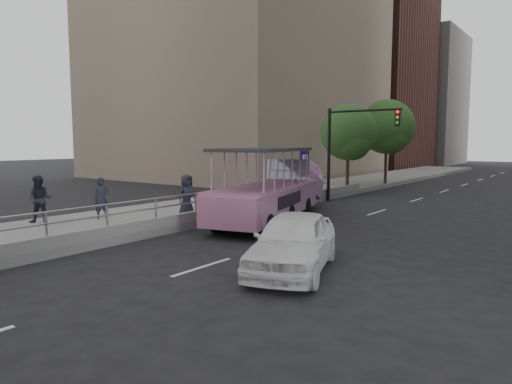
{
  "coord_description": "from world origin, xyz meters",
  "views": [
    {
      "loc": [
        9.22,
        -10.62,
        3.28
      ],
      "look_at": [
        -0.3,
        2.13,
        1.57
      ],
      "focal_mm": 32.0,
      "sensor_mm": 36.0,
      "label": 1
    }
  ],
  "objects_px": {
    "pedestrian_mid": "(40,199)",
    "pedestrian_far": "(187,196)",
    "car": "(293,241)",
    "street_tree_far": "(388,129)",
    "pedestrian_near": "(102,198)",
    "traffic_signal": "(349,139)",
    "parking_sign": "(304,172)",
    "duck_boat": "(274,193)",
    "street_tree_near": "(349,134)"
  },
  "relations": [
    {
      "from": "pedestrian_far",
      "to": "traffic_signal",
      "type": "bearing_deg",
      "value": -5.5
    },
    {
      "from": "pedestrian_far",
      "to": "parking_sign",
      "type": "height_order",
      "value": "parking_sign"
    },
    {
      "from": "pedestrian_near",
      "to": "street_tree_far",
      "type": "xyz_separation_m",
      "value": [
        3.26,
        21.86,
        3.19
      ]
    },
    {
      "from": "parking_sign",
      "to": "traffic_signal",
      "type": "height_order",
      "value": "traffic_signal"
    },
    {
      "from": "street_tree_near",
      "to": "car",
      "type": "bearing_deg",
      "value": -69.08
    },
    {
      "from": "pedestrian_far",
      "to": "street_tree_far",
      "type": "bearing_deg",
      "value": 4.4
    },
    {
      "from": "car",
      "to": "street_tree_far",
      "type": "height_order",
      "value": "street_tree_far"
    },
    {
      "from": "pedestrian_far",
      "to": "street_tree_near",
      "type": "bearing_deg",
      "value": 4.19
    },
    {
      "from": "pedestrian_near",
      "to": "pedestrian_mid",
      "type": "xyz_separation_m",
      "value": [
        -1.0,
        -1.98,
        0.08
      ]
    },
    {
      "from": "traffic_signal",
      "to": "street_tree_near",
      "type": "distance_m",
      "value": 3.8
    },
    {
      "from": "street_tree_far",
      "to": "street_tree_near",
      "type": "bearing_deg",
      "value": -91.91
    },
    {
      "from": "car",
      "to": "pedestrian_near",
      "type": "xyz_separation_m",
      "value": [
        -9.46,
        0.87,
        0.35
      ]
    },
    {
      "from": "duck_boat",
      "to": "parking_sign",
      "type": "relative_size",
      "value": 3.32
    },
    {
      "from": "pedestrian_near",
      "to": "parking_sign",
      "type": "bearing_deg",
      "value": 12.39
    },
    {
      "from": "duck_boat",
      "to": "street_tree_near",
      "type": "distance_m",
      "value": 10.85
    },
    {
      "from": "duck_boat",
      "to": "street_tree_near",
      "type": "bearing_deg",
      "value": 98.08
    },
    {
      "from": "traffic_signal",
      "to": "parking_sign",
      "type": "bearing_deg",
      "value": -117.37
    },
    {
      "from": "pedestrian_far",
      "to": "pedestrian_mid",
      "type": "bearing_deg",
      "value": 147.77
    },
    {
      "from": "duck_boat",
      "to": "pedestrian_near",
      "type": "height_order",
      "value": "duck_boat"
    },
    {
      "from": "parking_sign",
      "to": "street_tree_near",
      "type": "height_order",
      "value": "street_tree_near"
    },
    {
      "from": "pedestrian_mid",
      "to": "parking_sign",
      "type": "height_order",
      "value": "parking_sign"
    },
    {
      "from": "car",
      "to": "street_tree_near",
      "type": "height_order",
      "value": "street_tree_near"
    },
    {
      "from": "car",
      "to": "parking_sign",
      "type": "height_order",
      "value": "parking_sign"
    },
    {
      "from": "street_tree_far",
      "to": "pedestrian_mid",
      "type": "bearing_deg",
      "value": -100.12
    },
    {
      "from": "pedestrian_mid",
      "to": "pedestrian_far",
      "type": "bearing_deg",
      "value": 8.76
    },
    {
      "from": "pedestrian_mid",
      "to": "street_tree_far",
      "type": "distance_m",
      "value": 24.42
    },
    {
      "from": "parking_sign",
      "to": "traffic_signal",
      "type": "relative_size",
      "value": 0.55
    },
    {
      "from": "pedestrian_mid",
      "to": "parking_sign",
      "type": "bearing_deg",
      "value": 27.67
    },
    {
      "from": "pedestrian_mid",
      "to": "car",
      "type": "bearing_deg",
      "value": -36.17
    },
    {
      "from": "duck_boat",
      "to": "pedestrian_far",
      "type": "relative_size",
      "value": 5.52
    },
    {
      "from": "traffic_signal",
      "to": "street_tree_far",
      "type": "distance_m",
      "value": 9.57
    },
    {
      "from": "duck_boat",
      "to": "street_tree_near",
      "type": "relative_size",
      "value": 1.67
    },
    {
      "from": "car",
      "to": "traffic_signal",
      "type": "distance_m",
      "value": 14.41
    },
    {
      "from": "car",
      "to": "pedestrian_mid",
      "type": "xyz_separation_m",
      "value": [
        -10.46,
        -1.11,
        0.43
      ]
    },
    {
      "from": "pedestrian_far",
      "to": "street_tree_far",
      "type": "distance_m",
      "value": 19.87
    },
    {
      "from": "pedestrian_near",
      "to": "traffic_signal",
      "type": "xyz_separation_m",
      "value": [
        4.66,
        12.44,
        2.39
      ]
    },
    {
      "from": "pedestrian_far",
      "to": "traffic_signal",
      "type": "relative_size",
      "value": 0.33
    },
    {
      "from": "duck_boat",
      "to": "pedestrian_near",
      "type": "xyz_separation_m",
      "value": [
        -4.54,
        -5.45,
        -0.03
      ]
    },
    {
      "from": "car",
      "to": "pedestrian_far",
      "type": "height_order",
      "value": "pedestrian_far"
    },
    {
      "from": "pedestrian_far",
      "to": "parking_sign",
      "type": "bearing_deg",
      "value": -0.07
    },
    {
      "from": "street_tree_far",
      "to": "pedestrian_near",
      "type": "bearing_deg",
      "value": -98.49
    },
    {
      "from": "duck_boat",
      "to": "car",
      "type": "distance_m",
      "value": 8.02
    },
    {
      "from": "pedestrian_far",
      "to": "street_tree_near",
      "type": "distance_m",
      "value": 13.87
    },
    {
      "from": "pedestrian_near",
      "to": "pedestrian_mid",
      "type": "distance_m",
      "value": 2.22
    },
    {
      "from": "car",
      "to": "street_tree_far",
      "type": "bearing_deg",
      "value": 85.78
    },
    {
      "from": "parking_sign",
      "to": "street_tree_far",
      "type": "distance_m",
      "value": 12.19
    },
    {
      "from": "duck_boat",
      "to": "pedestrian_near",
      "type": "bearing_deg",
      "value": -129.78
    },
    {
      "from": "pedestrian_near",
      "to": "pedestrian_mid",
      "type": "relative_size",
      "value": 0.91
    },
    {
      "from": "traffic_signal",
      "to": "street_tree_far",
      "type": "bearing_deg",
      "value": 98.43
    },
    {
      "from": "pedestrian_mid",
      "to": "parking_sign",
      "type": "xyz_separation_m",
      "value": [
        4.36,
        11.92,
        0.6
      ]
    }
  ]
}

